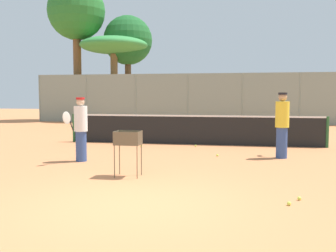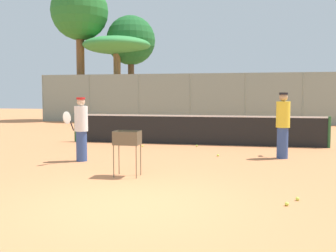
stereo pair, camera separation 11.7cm
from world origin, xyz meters
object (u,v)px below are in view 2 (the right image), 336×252
(player_white_outfit, at_px, (283,124))
(parked_car, at_px, (188,111))
(player_red_cap, at_px, (81,128))
(tennis_net, at_px, (194,129))
(ball_cart, at_px, (127,142))

(player_white_outfit, distance_m, parked_car, 17.16)
(player_white_outfit, xyz_separation_m, player_red_cap, (-5.39, -1.60, -0.07))
(tennis_net, height_order, player_red_cap, player_red_cap)
(parked_car, bearing_deg, player_red_cap, -90.64)
(ball_cart, bearing_deg, parked_car, 94.71)
(player_red_cap, relative_size, ball_cart, 1.72)
(tennis_net, height_order, player_white_outfit, player_white_outfit)
(parked_car, bearing_deg, player_white_outfit, -72.39)
(player_red_cap, height_order, parked_car, player_red_cap)
(player_white_outfit, relative_size, ball_cart, 1.85)
(player_red_cap, height_order, ball_cart, player_red_cap)
(tennis_net, distance_m, parked_car, 13.99)
(player_white_outfit, bearing_deg, tennis_net, 49.26)
(player_red_cap, distance_m, parked_car, 17.96)
(parked_car, bearing_deg, ball_cart, -85.29)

